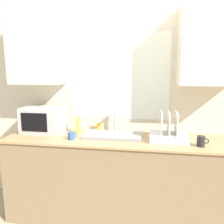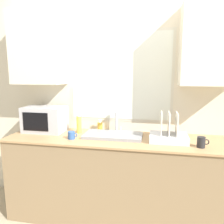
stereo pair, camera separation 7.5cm
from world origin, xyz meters
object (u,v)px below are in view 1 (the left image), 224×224
(microwave, at_px, (43,120))
(mug_near_sink, at_px, (71,136))
(faucet, at_px, (116,119))
(dish_rack, at_px, (168,134))
(spray_bottle, at_px, (78,122))
(soap_bottle, at_px, (99,126))

(microwave, relative_size, mug_near_sink, 4.46)
(faucet, xyz_separation_m, mug_near_sink, (-0.41, -0.34, -0.12))
(dish_rack, xyz_separation_m, spray_bottle, (-0.98, 0.12, 0.06))
(microwave, bearing_deg, dish_rack, -4.61)
(faucet, height_order, soap_bottle, faucet)
(faucet, bearing_deg, spray_bottle, -166.00)
(soap_bottle, height_order, mug_near_sink, soap_bottle)
(dish_rack, relative_size, mug_near_sink, 3.62)
(dish_rack, relative_size, soap_bottle, 2.66)
(microwave, height_order, spray_bottle, microwave)
(soap_bottle, bearing_deg, spray_bottle, -149.22)
(faucet, height_order, mug_near_sink, faucet)
(faucet, distance_m, mug_near_sink, 0.55)
(microwave, bearing_deg, mug_near_sink, -29.08)
(faucet, xyz_separation_m, spray_bottle, (-0.41, -0.10, -0.03))
(dish_rack, bearing_deg, faucet, 158.72)
(microwave, xyz_separation_m, mug_near_sink, (0.41, -0.23, -0.11))
(mug_near_sink, bearing_deg, faucet, 39.53)
(spray_bottle, xyz_separation_m, mug_near_sink, (0.00, -0.24, -0.09))
(spray_bottle, xyz_separation_m, soap_bottle, (0.21, 0.13, -0.07))
(faucet, relative_size, microwave, 0.59)
(faucet, xyz_separation_m, microwave, (-0.83, -0.11, -0.01))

